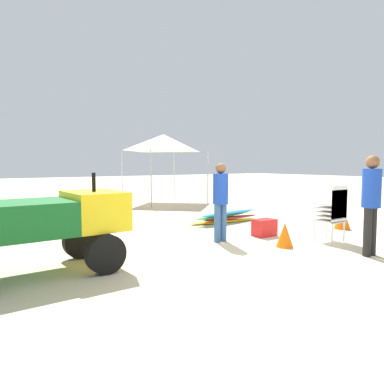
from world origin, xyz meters
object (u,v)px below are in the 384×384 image
popup_canopy (164,143)px  surfboard_pile (227,217)px  stacked_plastic_chairs (334,209)px  traffic_cone_near (342,218)px  cooler_box (264,228)px  utility_cart (42,222)px  lifeguard_near_left (371,198)px  lifeguard_near_center (221,197)px  traffic_cone_far (285,235)px

popup_canopy → surfboard_pile: bearing=-102.2°
stacked_plastic_chairs → traffic_cone_near: 1.82m
cooler_box → utility_cart: bearing=-178.6°
lifeguard_near_left → lifeguard_near_center: (-1.46, 2.42, -0.09)m
utility_cart → traffic_cone_far: (4.31, -0.88, -0.54)m
cooler_box → popup_canopy: bearing=77.1°
stacked_plastic_chairs → lifeguard_near_left: 1.17m
utility_cart → popup_canopy: popup_canopy is taller
stacked_plastic_chairs → surfboard_pile: bearing=93.4°
utility_cart → cooler_box: utility_cart is taller
stacked_plastic_chairs → popup_canopy: bearing=83.4°
surfboard_pile → traffic_cone_near: bearing=-53.8°
stacked_plastic_chairs → lifeguard_near_left: size_ratio=0.67×
popup_canopy → cooler_box: size_ratio=5.63×
lifeguard_near_center → traffic_cone_near: (3.48, -0.59, -0.66)m
popup_canopy → traffic_cone_near: size_ratio=4.99×
popup_canopy → traffic_cone_far: (-2.19, -8.46, -2.27)m
utility_cart → lifeguard_near_left: size_ratio=1.44×
surfboard_pile → traffic_cone_near: (1.76, -2.41, 0.13)m
surfboard_pile → popup_canopy: size_ratio=0.83×
lifeguard_near_left → cooler_box: (-0.26, 2.31, -0.85)m
utility_cart → stacked_plastic_chairs: bearing=-12.0°
stacked_plastic_chairs → traffic_cone_near: bearing=27.1°
lifeguard_near_left → utility_cart: bearing=156.5°
popup_canopy → traffic_cone_far: bearing=-104.5°
traffic_cone_far → lifeguard_near_center: bearing=123.2°
surfboard_pile → traffic_cone_far: size_ratio=4.88×
stacked_plastic_chairs → surfboard_pile: stacked_plastic_chairs is taller
cooler_box → stacked_plastic_chairs: bearing=-61.2°
popup_canopy → stacked_plastic_chairs: bearing=-96.6°
traffic_cone_far → cooler_box: 1.11m
utility_cart → traffic_cone_near: bearing=-2.9°
stacked_plastic_chairs → traffic_cone_near: stacked_plastic_chairs is taller
lifeguard_near_center → traffic_cone_far: size_ratio=3.40×
traffic_cone_far → traffic_cone_near: bearing=10.7°
lifeguard_near_left → traffic_cone_far: (-0.73, 1.31, -0.79)m
utility_cart → lifeguard_near_left: (5.04, -2.19, 0.25)m
surfboard_pile → traffic_cone_far: 3.09m
traffic_cone_near → traffic_cone_far: bearing=-169.3°
surfboard_pile → lifeguard_near_left: size_ratio=1.33×
utility_cart → lifeguard_near_center: lifeguard_near_center is taller
lifeguard_near_left → traffic_cone_near: size_ratio=3.12×
traffic_cone_far → cooler_box: (0.47, 1.00, -0.05)m
surfboard_pile → lifeguard_near_left: lifeguard_near_left is taller
traffic_cone_near → cooler_box: (-2.28, 0.48, -0.10)m
utility_cart → popup_canopy: 10.13m
popup_canopy → cooler_box: bearing=-102.9°
surfboard_pile → lifeguard_near_left: (-0.26, -4.24, 0.88)m
utility_cart → stacked_plastic_chairs: size_ratio=2.15×
traffic_cone_far → popup_canopy: bearing=75.5°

